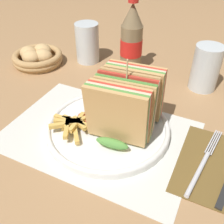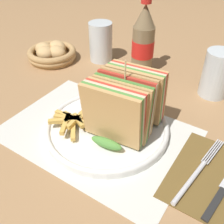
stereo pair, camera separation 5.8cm
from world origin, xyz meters
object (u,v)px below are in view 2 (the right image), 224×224
object	(u,v)px
plate_main	(107,127)
club_sandwich	(125,105)
coke_bottle_near	(143,42)
bread_basket	(52,53)
glass_near	(217,74)
fork	(195,175)
glass_far	(101,44)

from	to	relation	value
plate_main	club_sandwich	distance (m)	0.08
coke_bottle_near	bread_basket	xyz separation A→B (m)	(-0.28, -0.09, -0.07)
club_sandwich	coke_bottle_near	bearing A→B (deg)	110.43
club_sandwich	glass_near	size ratio (longest dim) A/B	1.35
fork	plate_main	bearing A→B (deg)	-177.94
plate_main	glass_near	distance (m)	0.32
coke_bottle_near	glass_near	size ratio (longest dim) A/B	1.82
club_sandwich	bread_basket	distance (m)	0.42
plate_main	coke_bottle_near	size ratio (longest dim) A/B	1.23
plate_main	glass_far	distance (m)	0.36
fork	coke_bottle_near	world-z (taller)	coke_bottle_near
plate_main	fork	bearing A→B (deg)	-5.62
glass_far	bread_basket	bearing A→B (deg)	-145.53
plate_main	glass_far	xyz separation A→B (m)	(-0.21, 0.28, 0.04)
glass_far	glass_near	bearing A→B (deg)	-0.87
coke_bottle_near	glass_far	world-z (taller)	coke_bottle_near
fork	glass_far	distance (m)	0.52
fork	bread_basket	size ratio (longest dim) A/B	1.26
bread_basket	plate_main	bearing A→B (deg)	-28.99
glass_near	glass_far	xyz separation A→B (m)	(-0.37, 0.01, -0.01)
glass_near	club_sandwich	bearing A→B (deg)	-113.76
bread_basket	fork	bearing A→B (deg)	-20.95
plate_main	coke_bottle_near	bearing A→B (deg)	102.97
fork	coke_bottle_near	distance (m)	0.42
fork	bread_basket	world-z (taller)	bread_basket
glass_near	bread_basket	xyz separation A→B (m)	(-0.50, -0.09, -0.04)
coke_bottle_near	glass_far	size ratio (longest dim) A/B	1.82
plate_main	club_sandwich	size ratio (longest dim) A/B	1.65
glass_far	plate_main	bearing A→B (deg)	-52.92
glass_near	bread_basket	distance (m)	0.51
glass_near	glass_far	distance (m)	0.37
club_sandwich	plate_main	bearing A→B (deg)	-161.36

